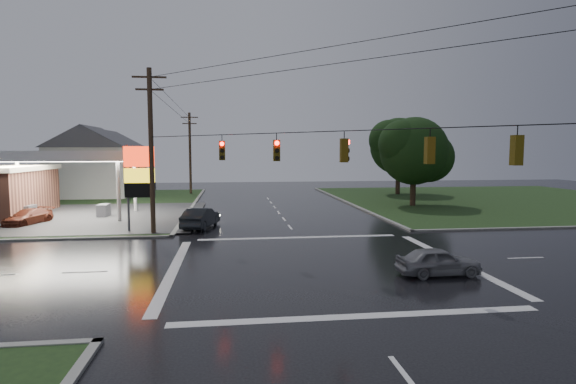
{
  "coord_description": "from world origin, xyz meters",
  "views": [
    {
      "loc": [
        -4.24,
        -21.29,
        5.57
      ],
      "look_at": [
        -0.7,
        6.65,
        3.0
      ],
      "focal_mm": 28.0,
      "sensor_mm": 36.0,
      "label": 1
    }
  ],
  "objects": [
    {
      "name": "car_crossing",
      "position": [
        4.94,
        -2.53,
        0.64
      ],
      "size": [
        3.75,
        1.54,
        1.27
      ],
      "primitive_type": "imported",
      "rotation": [
        0.0,
        0.0,
        1.58
      ],
      "color": "slate",
      "rests_on": "ground"
    },
    {
      "name": "pylon_sign",
      "position": [
        -10.5,
        10.5,
        4.01
      ],
      "size": [
        2.0,
        0.35,
        6.0
      ],
      "color": "#59595E",
      "rests_on": "ground"
    },
    {
      "name": "traffic_signals",
      "position": [
        0.02,
        -0.02,
        6.48
      ],
      "size": [
        26.87,
        26.87,
        1.47
      ],
      "color": "black",
      "rests_on": "ground"
    },
    {
      "name": "utility_pole_n",
      "position": [
        -9.5,
        38.0,
        5.47
      ],
      "size": [
        2.2,
        0.32,
        10.5
      ],
      "color": "#382619",
      "rests_on": "ground"
    },
    {
      "name": "tree_ne_near",
      "position": [
        14.14,
        21.99,
        5.56
      ],
      "size": [
        7.99,
        6.8,
        8.98
      ],
      "color": "black",
      "rests_on": "ground"
    },
    {
      "name": "car_pump",
      "position": [
        -19.61,
        14.63,
        0.6
      ],
      "size": [
        2.95,
        4.45,
        1.2
      ],
      "primitive_type": "imported",
      "rotation": [
        0.0,
        0.0,
        -0.34
      ],
      "color": "#592214",
      "rests_on": "ground"
    },
    {
      "name": "grass_ne",
      "position": [
        26.0,
        26.0,
        0.04
      ],
      "size": [
        36.0,
        36.0,
        0.08
      ],
      "primitive_type": "cube",
      "color": "#1C3216",
      "rests_on": "ground"
    },
    {
      "name": "house_far",
      "position": [
        -21.95,
        48.0,
        4.41
      ],
      "size": [
        11.05,
        8.48,
        8.6
      ],
      "color": "silver",
      "rests_on": "ground"
    },
    {
      "name": "car_north",
      "position": [
        -6.49,
        11.55,
        0.74
      ],
      "size": [
        2.72,
        4.77,
        1.49
      ],
      "primitive_type": "imported",
      "rotation": [
        0.0,
        0.0,
        2.87
      ],
      "color": "black",
      "rests_on": "ground"
    },
    {
      "name": "utility_pole_nw",
      "position": [
        -9.5,
        9.5,
        5.72
      ],
      "size": [
        2.2,
        0.32,
        11.0
      ],
      "color": "#382619",
      "rests_on": "ground"
    },
    {
      "name": "house_near",
      "position": [
        -20.95,
        36.0,
        4.41
      ],
      "size": [
        11.05,
        8.48,
        8.6
      ],
      "color": "silver",
      "rests_on": "ground"
    },
    {
      "name": "tree_ne_far",
      "position": [
        17.15,
        33.99,
        6.18
      ],
      "size": [
        8.46,
        7.2,
        9.8
      ],
      "color": "black",
      "rests_on": "ground"
    },
    {
      "name": "grass_nw",
      "position": [
        -26.0,
        26.0,
        0.04
      ],
      "size": [
        36.0,
        36.0,
        0.08
      ],
      "primitive_type": "cube",
      "color": "#1C3216",
      "rests_on": "ground"
    },
    {
      "name": "ground",
      "position": [
        0.0,
        0.0,
        0.0
      ],
      "size": [
        120.0,
        120.0,
        0.0
      ],
      "primitive_type": "plane",
      "color": "black",
      "rests_on": "ground"
    }
  ]
}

